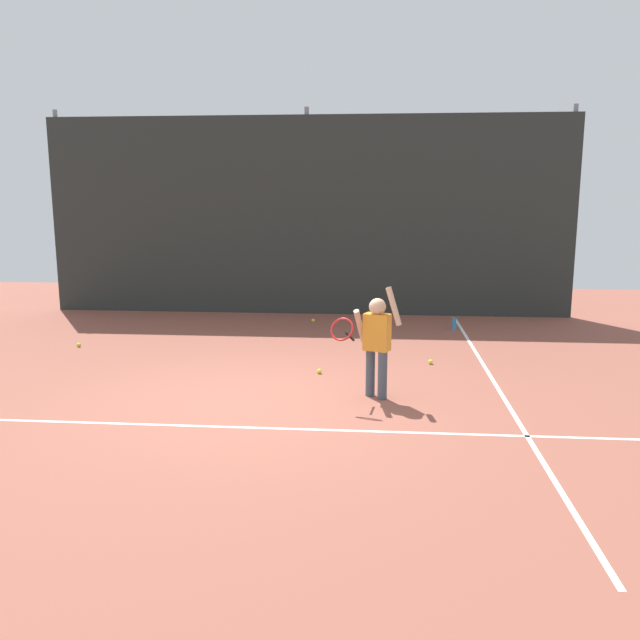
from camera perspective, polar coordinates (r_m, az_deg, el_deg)
name	(u,v)px	position (r m, az deg, el deg)	size (l,w,h in m)	color
ground_plane	(254,402)	(7.82, -5.75, -7.09)	(20.00, 20.00, 0.00)	brown
court_line_baseline	(239,427)	(7.04, -7.04, -9.18)	(9.00, 0.05, 0.00)	white
court_line_sideline	(495,384)	(8.78, 14.93, -5.39)	(0.05, 9.00, 0.00)	white
back_fence_windscreen	(307,217)	(13.27, -1.16, 8.92)	(10.46, 0.08, 3.91)	#282D2B
fence_post_0	(62,212)	(14.76, -21.38, 8.67)	(0.09, 0.09, 4.06)	slate
fence_post_1	(307,213)	(13.33, -1.13, 9.25)	(0.09, 0.09, 4.06)	slate
fence_post_2	(569,213)	(13.75, 20.69, 8.61)	(0.09, 0.09, 4.06)	slate
tennis_player	(375,338)	(7.80, 4.82, -1.60)	(0.86, 0.56, 1.35)	#3F4C59
water_bottle	(454,323)	(12.09, 11.52, -0.29)	(0.07, 0.07, 0.22)	#268CD8
tennis_ball_0	(431,362)	(9.60, 9.53, -3.59)	(0.07, 0.07, 0.07)	#CCE033
tennis_ball_1	(79,345)	(11.20, -20.12, -2.03)	(0.07, 0.07, 0.07)	#CCE033
tennis_ball_2	(313,320)	(12.54, -0.60, -0.04)	(0.07, 0.07, 0.07)	#CCE033
tennis_ball_3	(319,371)	(8.98, -0.07, -4.45)	(0.07, 0.07, 0.07)	#CCE033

